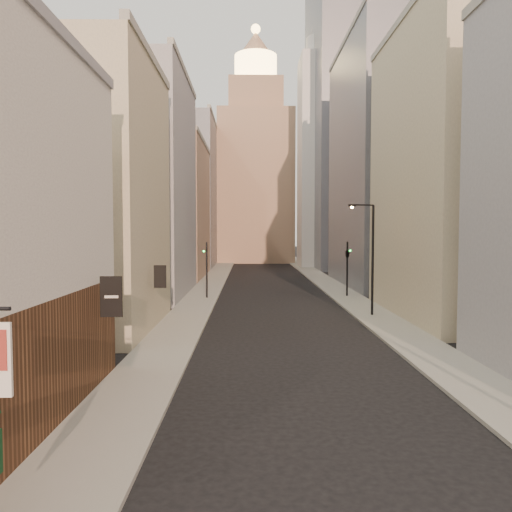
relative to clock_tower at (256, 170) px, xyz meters
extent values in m
cube|color=gray|center=(-5.50, -37.00, -17.56)|extent=(3.00, 140.00, 0.15)
cube|color=gray|center=(7.50, -37.00, -17.56)|extent=(3.00, 140.00, 0.15)
cube|color=black|center=(-6.30, -78.00, -14.03)|extent=(0.80, 0.08, 1.50)
cube|color=black|center=(-6.30, -68.00, -14.23)|extent=(0.70, 0.08, 1.30)
cube|color=tan|center=(-11.00, -66.00, -9.63)|extent=(8.00, 12.00, 16.00)
cube|color=gray|center=(-11.00, -50.00, -7.63)|extent=(8.00, 16.00, 20.00)
cube|color=#9B7B62|center=(-11.00, -32.00, -9.13)|extent=(8.00, 18.00, 17.00)
cube|color=gray|center=(-11.00, -12.00, -5.63)|extent=(8.00, 20.00, 24.00)
cube|color=tan|center=(13.00, -62.00, -7.63)|extent=(8.00, 16.00, 20.00)
cube|color=gray|center=(13.00, -42.00, -4.63)|extent=(8.00, 20.00, 26.00)
cube|color=gray|center=(19.00, -14.00, 7.37)|extent=(20.00, 22.00, 50.00)
cube|color=#9B7B62|center=(0.00, 0.00, -3.63)|extent=(14.00, 14.00, 28.00)
cube|color=#9B7B62|center=(0.00, 0.00, 13.37)|extent=(10.00, 10.00, 6.00)
cylinder|color=#FFCC72|center=(0.00, 0.00, 18.87)|extent=(8.00, 8.00, 5.00)
cone|color=#9B7B62|center=(0.00, 0.00, 23.37)|extent=(7.00, 7.00, 5.00)
sphere|color=#FFCC72|center=(0.00, 0.00, 26.37)|extent=(1.80, 1.80, 1.80)
cube|color=silver|center=(11.00, -14.00, -0.63)|extent=(8.00, 8.00, 34.00)
cylinder|color=silver|center=(11.00, -14.00, 17.87)|extent=(6.00, 6.00, 3.00)
sphere|color=gray|center=(11.00, -14.00, 20.37)|extent=(4.40, 4.40, 4.40)
cylinder|color=black|center=(11.00, -14.00, 22.87)|extent=(0.60, 0.60, 2.00)
cylinder|color=black|center=(7.30, -61.91, -13.76)|extent=(0.17, 0.17, 7.74)
cylinder|color=black|center=(6.50, -62.23, -9.89)|extent=(1.64, 0.73, 0.10)
cube|color=black|center=(5.70, -62.55, -9.93)|extent=(0.51, 0.35, 0.15)
sphere|color=#F79E3D|center=(5.70, -62.55, -10.04)|extent=(0.21, 0.21, 0.21)
cylinder|color=black|center=(-4.95, -52.88, -15.13)|extent=(0.16, 0.16, 5.00)
imported|color=black|center=(-4.95, -52.88, -13.43)|extent=(0.40, 0.40, 1.21)
sphere|color=#19E533|center=(-5.20, -52.88, -13.43)|extent=(0.16, 0.16, 0.16)
cylinder|color=black|center=(7.54, -51.81, -15.13)|extent=(0.16, 0.16, 5.00)
imported|color=black|center=(7.54, -51.81, -13.43)|extent=(0.62, 0.62, 1.29)
sphere|color=#19E533|center=(7.79, -51.81, -13.43)|extent=(0.16, 0.16, 0.16)
camera|label=1|loc=(-1.24, -96.21, -11.60)|focal=35.00mm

